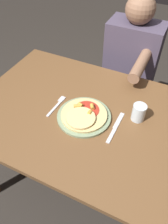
{
  "coord_description": "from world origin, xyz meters",
  "views": [
    {
      "loc": [
        0.36,
        -0.74,
        1.63
      ],
      "look_at": [
        0.02,
        -0.03,
        0.81
      ],
      "focal_mm": 35.0,
      "sensor_mm": 36.0,
      "label": 1
    }
  ],
  "objects_px": {
    "plate": "(84,116)",
    "pizza": "(83,115)",
    "person_diner": "(131,64)",
    "knife": "(115,128)",
    "dining_table": "(84,125)",
    "drinking_glass": "(139,112)",
    "fork": "(57,105)"
  },
  "relations": [
    {
      "from": "plate",
      "to": "drinking_glass",
      "type": "bearing_deg",
      "value": 23.6
    },
    {
      "from": "drinking_glass",
      "to": "person_diner",
      "type": "bearing_deg",
      "value": 109.07
    },
    {
      "from": "dining_table",
      "to": "drinking_glass",
      "type": "height_order",
      "value": "drinking_glass"
    },
    {
      "from": "plate",
      "to": "person_diner",
      "type": "bearing_deg",
      "value": 86.03
    },
    {
      "from": "person_diner",
      "to": "knife",
      "type": "bearing_deg",
      "value": -80.03
    },
    {
      "from": "plate",
      "to": "fork",
      "type": "distance_m",
      "value": 0.18
    },
    {
      "from": "dining_table",
      "to": "knife",
      "type": "height_order",
      "value": "knife"
    },
    {
      "from": "fork",
      "to": "drinking_glass",
      "type": "bearing_deg",
      "value": 12.3
    },
    {
      "from": "dining_table",
      "to": "person_diner",
      "type": "bearing_deg",
      "value": 84.49
    },
    {
      "from": "plate",
      "to": "fork",
      "type": "bearing_deg",
      "value": 174.07
    },
    {
      "from": "knife",
      "to": "person_diner",
      "type": "relative_size",
      "value": 0.19
    },
    {
      "from": "plate",
      "to": "pizza",
      "type": "distance_m",
      "value": 0.02
    },
    {
      "from": "person_diner",
      "to": "drinking_glass",
      "type": "bearing_deg",
      "value": -70.93
    },
    {
      "from": "dining_table",
      "to": "pizza",
      "type": "bearing_deg",
      "value": -67.02
    },
    {
      "from": "person_diner",
      "to": "pizza",
      "type": "bearing_deg",
      "value": -93.98
    },
    {
      "from": "fork",
      "to": "dining_table",
      "type": "bearing_deg",
      "value": 4.96
    },
    {
      "from": "drinking_glass",
      "to": "dining_table",
      "type": "bearing_deg",
      "value": -163.61
    },
    {
      "from": "dining_table",
      "to": "plate",
      "type": "xyz_separation_m",
      "value": [
        0.02,
        -0.03,
        0.12
      ]
    },
    {
      "from": "dining_table",
      "to": "fork",
      "type": "height_order",
      "value": "fork"
    },
    {
      "from": "pizza",
      "to": "person_diner",
      "type": "distance_m",
      "value": 0.73
    },
    {
      "from": "dining_table",
      "to": "plate",
      "type": "bearing_deg",
      "value": -62.96
    },
    {
      "from": "drinking_glass",
      "to": "person_diner",
      "type": "relative_size",
      "value": 0.08
    },
    {
      "from": "fork",
      "to": "drinking_glass",
      "type": "distance_m",
      "value": 0.45
    },
    {
      "from": "pizza",
      "to": "knife",
      "type": "bearing_deg",
      "value": 1.91
    },
    {
      "from": "pizza",
      "to": "fork",
      "type": "bearing_deg",
      "value": 172.38
    },
    {
      "from": "pizza",
      "to": "drinking_glass",
      "type": "relative_size",
      "value": 2.62
    },
    {
      "from": "plate",
      "to": "fork",
      "type": "xyz_separation_m",
      "value": [
        -0.18,
        0.02,
        -0.0
      ]
    },
    {
      "from": "plate",
      "to": "dining_table",
      "type": "bearing_deg",
      "value": 117.04
    },
    {
      "from": "knife",
      "to": "person_diner",
      "type": "bearing_deg",
      "value": 99.97
    },
    {
      "from": "fork",
      "to": "person_diner",
      "type": "xyz_separation_m",
      "value": [
        0.23,
        0.7,
        -0.09
      ]
    },
    {
      "from": "pizza",
      "to": "knife",
      "type": "height_order",
      "value": "pizza"
    },
    {
      "from": "drinking_glass",
      "to": "fork",
      "type": "bearing_deg",
      "value": -167.7
    }
  ]
}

